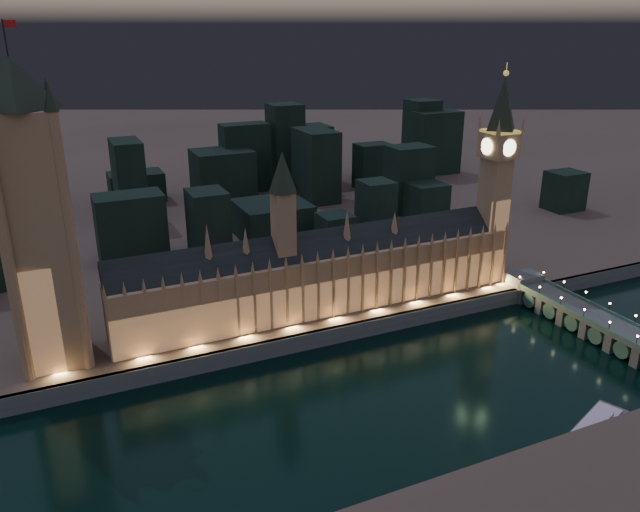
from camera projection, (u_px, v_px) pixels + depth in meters
name	position (u px, v px, depth m)	size (l,w,h in m)	color
ground_plane	(366.00, 391.00, 248.87)	(2000.00, 2000.00, 0.00)	black
north_bank	(142.00, 152.00, 690.66)	(2000.00, 960.00, 8.00)	#433D2C
embankment_wall	(323.00, 338.00, 282.41)	(2000.00, 2.50, 8.00)	#404A56
palace_of_westminster	(322.00, 273.00, 295.87)	(202.00, 22.77, 78.00)	#8F7250
victoria_tower	(33.00, 207.00, 233.28)	(31.68, 31.68, 130.95)	#8F7250
elizabeth_tower	(497.00, 163.00, 319.00)	(18.00, 18.00, 111.85)	#8F7250
westminster_bridge	(595.00, 324.00, 290.31)	(16.95, 113.00, 15.90)	#404A56
river_boat	(591.00, 430.00, 222.05)	(47.72, 27.71, 4.50)	#404A56
city_backdrop	(249.00, 177.00, 461.30)	(443.86, 215.63, 79.71)	black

